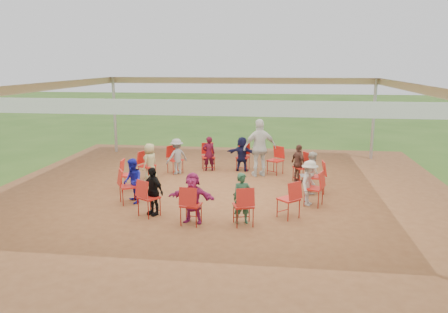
# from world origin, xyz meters

# --- Properties ---
(ground) EXTENTS (80.00, 80.00, 0.00)m
(ground) POSITION_xyz_m (0.00, 0.00, 0.00)
(ground) COLOR #345A1C
(ground) RESTS_ON ground
(dirt_patch) EXTENTS (13.00, 13.00, 0.00)m
(dirt_patch) POSITION_xyz_m (0.00, 0.00, 0.01)
(dirt_patch) COLOR brown
(dirt_patch) RESTS_ON ground
(tent) EXTENTS (10.33, 10.33, 3.00)m
(tent) POSITION_xyz_m (0.00, 0.00, 2.37)
(tent) COLOR #B2B2B7
(tent) RESTS_ON ground
(chair_0) EXTENTS (0.48, 0.46, 0.90)m
(chair_0) POSITION_xyz_m (2.60, 0.23, 0.45)
(chair_0) COLOR red
(chair_0) RESTS_ON ground
(chair_1) EXTENTS (0.59, 0.59, 0.90)m
(chair_1) POSITION_xyz_m (2.25, 1.34, 0.45)
(chair_1) COLOR red
(chair_1) RESTS_ON ground
(chair_2) EXTENTS (0.59, 0.60, 0.90)m
(chair_2) POSITION_xyz_m (1.44, 2.18, 0.45)
(chair_2) COLOR red
(chair_2) RESTS_ON ground
(chair_3) EXTENTS (0.48, 0.49, 0.90)m
(chair_3) POSITION_xyz_m (0.36, 2.59, 0.45)
(chair_3) COLOR red
(chair_3) RESTS_ON ground
(chair_4) EXTENTS (0.53, 0.55, 0.90)m
(chair_4) POSITION_xyz_m (-0.80, 2.49, 0.45)
(chair_4) COLOR red
(chair_4) RESTS_ON ground
(chair_5) EXTENTS (0.61, 0.61, 0.90)m
(chair_5) POSITION_xyz_m (-1.80, 1.89, 0.45)
(chair_5) COLOR red
(chair_5) RESTS_ON ground
(chair_6) EXTENTS (0.56, 0.55, 0.90)m
(chair_6) POSITION_xyz_m (-2.45, 0.92, 0.45)
(chair_6) COLOR red
(chair_6) RESTS_ON ground
(chair_7) EXTENTS (0.48, 0.46, 0.90)m
(chair_7) POSITION_xyz_m (-2.60, -0.23, 0.45)
(chair_7) COLOR red
(chair_7) RESTS_ON ground
(chair_8) EXTENTS (0.59, 0.59, 0.90)m
(chair_8) POSITION_xyz_m (-2.25, -1.34, 0.45)
(chair_8) COLOR red
(chair_8) RESTS_ON ground
(chair_9) EXTENTS (0.59, 0.60, 0.90)m
(chair_9) POSITION_xyz_m (-1.44, -2.18, 0.45)
(chair_9) COLOR red
(chair_9) RESTS_ON ground
(chair_10) EXTENTS (0.48, 0.49, 0.90)m
(chair_10) POSITION_xyz_m (-0.36, -2.59, 0.45)
(chair_10) COLOR red
(chair_10) RESTS_ON ground
(chair_11) EXTENTS (0.53, 0.55, 0.90)m
(chair_11) POSITION_xyz_m (0.80, -2.49, 0.45)
(chair_11) COLOR red
(chair_11) RESTS_ON ground
(chair_12) EXTENTS (0.61, 0.61, 0.90)m
(chair_12) POSITION_xyz_m (1.80, -1.89, 0.45)
(chair_12) COLOR red
(chair_12) RESTS_ON ground
(chair_13) EXTENTS (0.56, 0.55, 0.90)m
(chair_13) POSITION_xyz_m (2.45, -0.92, 0.45)
(chair_13) COLOR red
(chair_13) RESTS_ON ground
(person_seated_0) EXTENTS (0.37, 0.59, 1.16)m
(person_seated_0) POSITION_xyz_m (2.48, 0.22, 0.59)
(person_seated_0) COLOR #B2AB9F
(person_seated_0) RESTS_ON ground
(person_seated_1) EXTENTS (0.65, 0.76, 1.16)m
(person_seated_1) POSITION_xyz_m (2.14, 1.28, 0.59)
(person_seated_1) COLOR brown
(person_seated_1) RESTS_ON ground
(person_seated_2) EXTENTS (1.12, 0.54, 1.16)m
(person_seated_2) POSITION_xyz_m (0.34, 2.47, 0.59)
(person_seated_2) COLOR #15173C
(person_seated_2) RESTS_ON ground
(person_seated_3) EXTENTS (0.49, 0.39, 1.16)m
(person_seated_3) POSITION_xyz_m (-0.77, 2.37, 0.59)
(person_seated_3) COLOR #420A1C
(person_seated_3) RESTS_ON ground
(person_seated_4) EXTENTS (0.80, 0.78, 1.16)m
(person_seated_4) POSITION_xyz_m (-1.72, 1.81, 0.59)
(person_seated_4) COLOR gray
(person_seated_4) RESTS_ON ground
(person_seated_5) EXTENTS (0.50, 0.64, 1.16)m
(person_seated_5) POSITION_xyz_m (-2.33, 0.88, 0.59)
(person_seated_5) COLOR tan
(person_seated_5) RESTS_ON ground
(person_seated_6) EXTENTS (0.57, 0.65, 1.16)m
(person_seated_6) POSITION_xyz_m (-2.14, -1.28, 0.59)
(person_seated_6) COLOR #181DAA
(person_seated_6) RESTS_ON ground
(person_seated_7) EXTENTS (0.76, 0.66, 1.16)m
(person_seated_7) POSITION_xyz_m (-1.38, -2.08, 0.59)
(person_seated_7) COLOR black
(person_seated_7) RESTS_ON ground
(person_seated_8) EXTENTS (1.12, 0.54, 1.16)m
(person_seated_8) POSITION_xyz_m (-0.34, -2.47, 0.59)
(person_seated_8) COLOR #9C215F
(person_seated_8) RESTS_ON ground
(person_seated_9) EXTENTS (0.49, 0.39, 1.16)m
(person_seated_9) POSITION_xyz_m (0.77, -2.37, 0.59)
(person_seated_9) COLOR #234C32
(person_seated_9) RESTS_ON ground
(person_seated_10) EXTENTS (0.61, 0.83, 1.16)m
(person_seated_10) POSITION_xyz_m (2.33, -0.88, 0.59)
(person_seated_10) COLOR #B2AB9F
(person_seated_10) RESTS_ON ground
(standing_person) EXTENTS (1.20, 0.89, 1.83)m
(standing_person) POSITION_xyz_m (0.95, 1.88, 0.92)
(standing_person) COLOR silver
(standing_person) RESTS_ON ground
(cable_coil) EXTENTS (0.32, 0.32, 0.03)m
(cable_coil) POSITION_xyz_m (0.49, -0.29, 0.02)
(cable_coil) COLOR black
(cable_coil) RESTS_ON ground
(laptop) EXTENTS (0.28, 0.34, 0.22)m
(laptop) POSITION_xyz_m (2.32, 0.20, 0.56)
(laptop) COLOR #B7B7BC
(laptop) RESTS_ON ground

